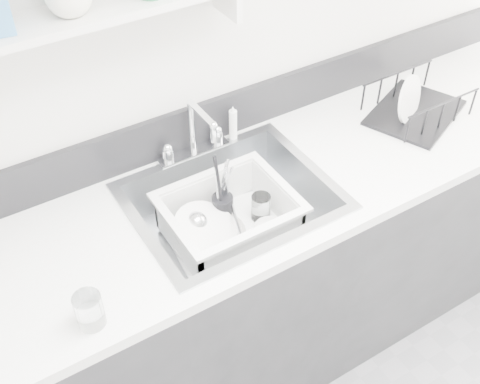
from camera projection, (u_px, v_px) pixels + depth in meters
counter_run at (233, 288)px, 2.22m from camera, size 3.20×0.62×0.92m
backsplash at (186, 129)px, 2.04m from camera, size 3.20×0.02×0.16m
sink at (232, 217)px, 1.97m from camera, size 0.64×0.52×0.20m
faucet at (194, 142)px, 2.02m from camera, size 0.26×0.18×0.23m
side_sprayer at (233, 123)px, 2.08m from camera, size 0.03×0.03×0.14m
wall_shelf at (64, 22)px, 1.52m from camera, size 1.00×0.16×0.12m
wash_tub at (229, 219)px, 1.96m from camera, size 0.45×0.39×0.16m
plate_stack at (209, 235)px, 1.96m from camera, size 0.27×0.27×0.11m
utensil_cup at (222, 205)px, 2.02m from camera, size 0.07×0.07×0.25m
ladle at (219, 225)px, 1.97m from camera, size 0.31×0.21×0.08m
tumbler_in_tub at (261, 207)px, 2.03m from camera, size 0.08×0.08×0.09m
tumbler_counter at (89, 310)px, 1.52m from camera, size 0.08×0.08×0.10m
dish_rack at (418, 100)px, 2.20m from camera, size 0.44×0.39×0.13m
bowl_small at (270, 231)px, 1.99m from camera, size 0.13×0.13×0.03m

